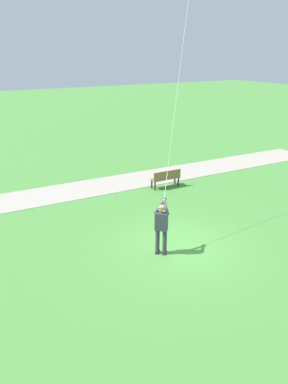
# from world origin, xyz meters

# --- Properties ---
(ground_plane) EXTENTS (120.00, 120.00, 0.00)m
(ground_plane) POSITION_xyz_m (0.00, 0.00, 0.00)
(ground_plane) COLOR #4C8E3D
(walkway_path) EXTENTS (3.54, 32.07, 0.02)m
(walkway_path) POSITION_xyz_m (7.03, 2.00, 0.01)
(walkway_path) COLOR #ADA393
(walkway_path) RESTS_ON ground
(person_kite_flyer) EXTENTS (0.60, 0.59, 1.83)m
(person_kite_flyer) POSITION_xyz_m (-0.06, 0.74, 1.05)
(person_kite_flyer) COLOR #232328
(person_kite_flyer) RESTS_ON ground
(park_bench_near_walkway) EXTENTS (0.49, 1.51, 0.88)m
(park_bench_near_walkway) POSITION_xyz_m (5.18, -2.94, 0.51)
(park_bench_near_walkway) COLOR olive
(park_bench_near_walkway) RESTS_ON ground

